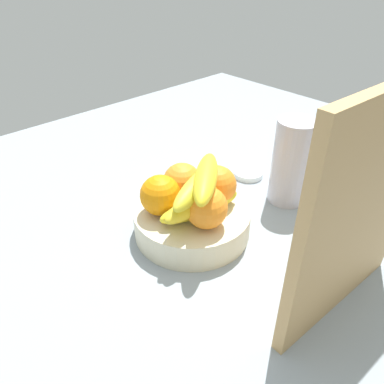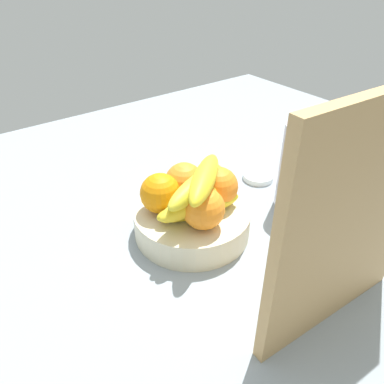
{
  "view_description": "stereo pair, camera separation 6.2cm",
  "coord_description": "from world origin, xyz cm",
  "px_view_note": "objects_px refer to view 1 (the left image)",
  "views": [
    {
      "loc": [
        36.23,
        45.14,
        48.52
      ],
      "look_at": [
        -3.85,
        2.34,
        9.57
      ],
      "focal_mm": 35.05,
      "sensor_mm": 36.0,
      "label": 1
    },
    {
      "loc": [
        31.45,
        49.16,
        48.52
      ],
      "look_at": [
        -3.85,
        2.34,
        9.57
      ],
      "focal_mm": 35.05,
      "sensor_mm": 36.0,
      "label": 2
    }
  ],
  "objects_px": {
    "orange_front_right": "(160,195)",
    "banana_bunch": "(200,193)",
    "orange_back_left": "(217,185)",
    "orange_center": "(206,208)",
    "fruit_bowl": "(192,220)",
    "thermos_tumbler": "(292,162)",
    "cutting_board": "(359,213)",
    "orange_front_left": "(182,182)",
    "jar_lid": "(248,173)"
  },
  "relations": [
    {
      "from": "orange_front_right",
      "to": "banana_bunch",
      "type": "distance_m",
      "value": 0.08
    },
    {
      "from": "orange_back_left",
      "to": "orange_center",
      "type": "bearing_deg",
      "value": 30.05
    },
    {
      "from": "fruit_bowl",
      "to": "thermos_tumbler",
      "type": "relative_size",
      "value": 1.2
    },
    {
      "from": "thermos_tumbler",
      "to": "banana_bunch",
      "type": "bearing_deg",
      "value": -8.19
    },
    {
      "from": "orange_center",
      "to": "thermos_tumbler",
      "type": "relative_size",
      "value": 0.41
    },
    {
      "from": "cutting_board",
      "to": "orange_center",
      "type": "bearing_deg",
      "value": -72.15
    },
    {
      "from": "cutting_board",
      "to": "orange_front_left",
      "type": "bearing_deg",
      "value": -80.48
    },
    {
      "from": "orange_front_right",
      "to": "thermos_tumbler",
      "type": "relative_size",
      "value": 0.41
    },
    {
      "from": "orange_back_left",
      "to": "thermos_tumbler",
      "type": "xyz_separation_m",
      "value": [
        -0.18,
        0.05,
        0.0
      ]
    },
    {
      "from": "orange_front_left",
      "to": "orange_back_left",
      "type": "distance_m",
      "value": 0.07
    },
    {
      "from": "orange_front_left",
      "to": "orange_center",
      "type": "distance_m",
      "value": 0.1
    },
    {
      "from": "fruit_bowl",
      "to": "orange_back_left",
      "type": "bearing_deg",
      "value": 165.64
    },
    {
      "from": "orange_front_right",
      "to": "orange_back_left",
      "type": "relative_size",
      "value": 1.0
    },
    {
      "from": "banana_bunch",
      "to": "orange_front_left",
      "type": "bearing_deg",
      "value": -102.71
    },
    {
      "from": "fruit_bowl",
      "to": "thermos_tumbler",
      "type": "bearing_deg",
      "value": 165.51
    },
    {
      "from": "orange_front_left",
      "to": "orange_front_right",
      "type": "relative_size",
      "value": 1.0
    },
    {
      "from": "orange_front_left",
      "to": "jar_lid",
      "type": "bearing_deg",
      "value": -174.38
    },
    {
      "from": "orange_front_right",
      "to": "orange_center",
      "type": "relative_size",
      "value": 1.0
    },
    {
      "from": "orange_front_right",
      "to": "banana_bunch",
      "type": "xyz_separation_m",
      "value": [
        -0.05,
        0.06,
        0.01
      ]
    },
    {
      "from": "orange_front_right",
      "to": "orange_back_left",
      "type": "bearing_deg",
      "value": 155.01
    },
    {
      "from": "banana_bunch",
      "to": "jar_lid",
      "type": "xyz_separation_m",
      "value": [
        -0.26,
        -0.09,
        -0.1
      ]
    },
    {
      "from": "thermos_tumbler",
      "to": "jar_lid",
      "type": "bearing_deg",
      "value": -97.53
    },
    {
      "from": "orange_front_right",
      "to": "banana_bunch",
      "type": "height_order",
      "value": "banana_bunch"
    },
    {
      "from": "orange_front_left",
      "to": "orange_front_right",
      "type": "bearing_deg",
      "value": 5.7
    },
    {
      "from": "banana_bunch",
      "to": "orange_back_left",
      "type": "bearing_deg",
      "value": -167.37
    },
    {
      "from": "orange_front_right",
      "to": "thermos_tumbler",
      "type": "height_order",
      "value": "thermos_tumbler"
    },
    {
      "from": "banana_bunch",
      "to": "jar_lid",
      "type": "bearing_deg",
      "value": -160.59
    },
    {
      "from": "orange_center",
      "to": "banana_bunch",
      "type": "relative_size",
      "value": 0.42
    },
    {
      "from": "orange_back_left",
      "to": "thermos_tumbler",
      "type": "bearing_deg",
      "value": 165.47
    },
    {
      "from": "banana_bunch",
      "to": "jar_lid",
      "type": "height_order",
      "value": "banana_bunch"
    },
    {
      "from": "orange_center",
      "to": "banana_bunch",
      "type": "xyz_separation_m",
      "value": [
        -0.01,
        -0.03,
        0.01
      ]
    },
    {
      "from": "orange_back_left",
      "to": "orange_front_right",
      "type": "bearing_deg",
      "value": -24.99
    },
    {
      "from": "orange_front_right",
      "to": "cutting_board",
      "type": "bearing_deg",
      "value": 106.4
    },
    {
      "from": "orange_back_left",
      "to": "jar_lid",
      "type": "height_order",
      "value": "orange_back_left"
    },
    {
      "from": "orange_center",
      "to": "jar_lid",
      "type": "relative_size",
      "value": 1.05
    },
    {
      "from": "orange_back_left",
      "to": "fruit_bowl",
      "type": "bearing_deg",
      "value": -14.36
    },
    {
      "from": "fruit_bowl",
      "to": "thermos_tumbler",
      "type": "xyz_separation_m",
      "value": [
        -0.24,
        0.06,
        0.07
      ]
    },
    {
      "from": "banana_bunch",
      "to": "cutting_board",
      "type": "xyz_separation_m",
      "value": [
        -0.05,
        0.26,
        0.07
      ]
    },
    {
      "from": "orange_front_right",
      "to": "cutting_board",
      "type": "relative_size",
      "value": 0.21
    },
    {
      "from": "orange_front_right",
      "to": "orange_back_left",
      "type": "distance_m",
      "value": 0.11
    },
    {
      "from": "orange_front_left",
      "to": "cutting_board",
      "type": "xyz_separation_m",
      "value": [
        -0.03,
        0.33,
        0.09
      ]
    },
    {
      "from": "thermos_tumbler",
      "to": "jar_lid",
      "type": "xyz_separation_m",
      "value": [
        -0.02,
        -0.12,
        -0.09
      ]
    },
    {
      "from": "orange_front_right",
      "to": "thermos_tumbler",
      "type": "bearing_deg",
      "value": 161.55
    },
    {
      "from": "orange_front_right",
      "to": "cutting_board",
      "type": "xyz_separation_m",
      "value": [
        -0.09,
        0.32,
        0.09
      ]
    },
    {
      "from": "orange_back_left",
      "to": "jar_lid",
      "type": "xyz_separation_m",
      "value": [
        -0.2,
        -0.08,
        -0.09
      ]
    },
    {
      "from": "cutting_board",
      "to": "thermos_tumbler",
      "type": "bearing_deg",
      "value": -126.71
    },
    {
      "from": "thermos_tumbler",
      "to": "orange_back_left",
      "type": "bearing_deg",
      "value": -14.53
    },
    {
      "from": "orange_center",
      "to": "cutting_board",
      "type": "height_order",
      "value": "cutting_board"
    },
    {
      "from": "orange_front_left",
      "to": "orange_front_right",
      "type": "height_order",
      "value": "same"
    },
    {
      "from": "banana_bunch",
      "to": "cutting_board",
      "type": "distance_m",
      "value": 0.27
    }
  ]
}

